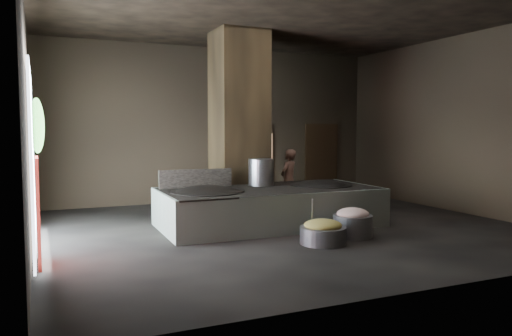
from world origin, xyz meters
name	(u,v)px	position (x,y,z in m)	size (l,w,h in m)	color
floor	(285,230)	(0.00, 0.00, -0.05)	(10.00, 9.00, 0.10)	black
ceiling	(286,13)	(0.00, 0.00, 4.55)	(10.00, 9.00, 0.10)	black
back_wall	(215,125)	(0.00, 4.55, 2.25)	(10.00, 0.10, 4.50)	black
front_wall	(445,120)	(0.00, -4.55, 2.25)	(10.00, 0.10, 4.50)	black
left_wall	(24,122)	(-5.05, 0.00, 2.25)	(0.10, 9.00, 4.50)	black
right_wall	(462,124)	(5.05, 0.00, 2.25)	(0.10, 9.00, 4.50)	black
pillar	(239,124)	(-0.30, 1.90, 2.25)	(1.20, 1.20, 4.50)	black
hearth_platform	(269,207)	(-0.20, 0.36, 0.41)	(4.76, 2.28, 0.83)	silver
platform_cap	(269,189)	(-0.20, 0.36, 0.82)	(4.66, 2.24, 0.03)	black
wok_left	(207,196)	(-1.65, 0.31, 0.75)	(1.50, 1.50, 0.41)	black
wok_left_rim	(207,192)	(-1.65, 0.31, 0.82)	(1.53, 1.53, 0.05)	black
wok_right	(321,188)	(1.15, 0.41, 0.75)	(1.40, 1.40, 0.39)	black
wok_right_rim	(321,185)	(1.15, 0.41, 0.82)	(1.43, 1.43, 0.05)	black
stock_pot	(261,172)	(-0.15, 0.91, 1.13)	(0.58, 0.58, 0.62)	#93949A
splash_guard	(196,179)	(-1.65, 1.11, 1.03)	(1.66, 0.06, 0.41)	black
cook	(289,179)	(1.20, 2.13, 0.80)	(0.58, 0.38, 1.60)	brown
veg_basin	(323,235)	(-0.04, -1.64, 0.16)	(0.86, 0.86, 0.32)	slate
veg_fill	(323,225)	(-0.04, -1.64, 0.35)	(0.71, 0.71, 0.22)	olive
ladle	(312,214)	(-0.19, -1.49, 0.55)	(0.03, 0.03, 0.68)	#93949A
meat_basin	(353,226)	(0.83, -1.34, 0.21)	(0.78, 0.78, 0.43)	slate
meat_fill	(353,214)	(0.83, -1.34, 0.45)	(0.65, 0.65, 0.25)	tan
doorway_near	(254,162)	(1.20, 4.45, 1.10)	(1.18, 0.08, 2.38)	black
doorway_near_glow	(261,164)	(1.45, 4.47, 1.05)	(0.79, 0.04, 1.87)	#8C6647
doorway_far	(321,160)	(3.60, 4.45, 1.10)	(1.18, 0.08, 2.38)	black
doorway_far_glow	(316,162)	(3.52, 4.63, 1.05)	(0.88, 0.04, 2.08)	#8C6647
left_opening	(32,159)	(-4.95, 0.20, 1.60)	(0.04, 4.20, 3.10)	white
pavilion_sliver	(38,212)	(-4.88, -1.10, 0.85)	(0.05, 0.90, 1.70)	maroon
tree_silhouette	(37,126)	(-4.85, 1.30, 2.20)	(0.28, 1.10, 1.10)	#194714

